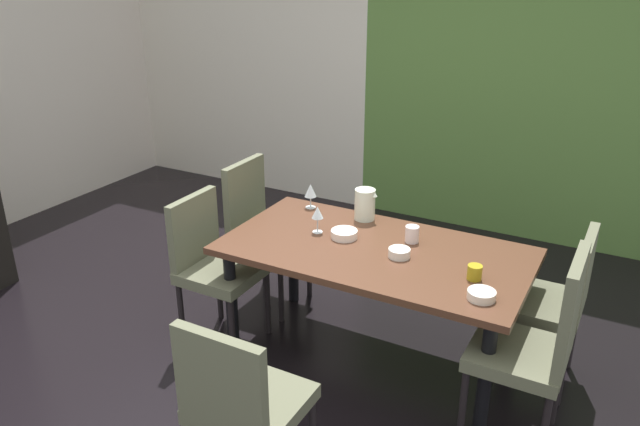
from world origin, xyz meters
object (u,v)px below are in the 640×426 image
Objects in this scene: chair_left_near at (212,260)px; cup_front at (412,234)px; serving_bowl_rear at (399,253)px; pitcher_near_window at (365,204)px; serving_bowl_north at (344,234)px; chair_head_near at (241,402)px; cup_corner at (475,272)px; dining_table at (374,262)px; wine_glass_south at (311,191)px; chair_right_near at (538,342)px; serving_bowl_east at (481,295)px; wine_glass_west at (318,213)px; chair_left_far at (260,226)px; chair_right_far at (554,297)px.

chair_left_near is 1.22m from cup_front.
serving_bowl_rear is 0.56m from pitcher_near_window.
serving_bowl_north is 0.39m from serving_bowl_rear.
chair_head_near is 1.35m from cup_corner.
dining_table is 10.52× the size of wine_glass_south.
chair_right_near is 7.58× the size of serving_bowl_east.
chair_right_near is 1.92m from chair_left_near.
wine_glass_west reaches higher than serving_bowl_east.
wine_glass_south is at bearing 125.32° from wine_glass_west.
dining_table is at bearing -57.37° from pitcher_near_window.
chair_left_far is 1.13m from cup_front.
chair_left_far is 1.07× the size of chair_left_near.
chair_left_near is at bearing -157.78° from cup_front.
dining_table is 10.39× the size of wine_glass_west.
serving_bowl_east is 0.20m from cup_corner.
chair_right_far is 0.88m from serving_bowl_rear.
wine_glass_south reaches higher than serving_bowl_rear.
chair_left_far is 6.12× the size of wine_glass_south.
wine_glass_south reaches higher than serving_bowl_east.
chair_head_near is at bearing -126.31° from serving_bowl_east.
chair_right_far is 7.68× the size of serving_bowl_rear.
chair_right_near is (0.96, -0.27, -0.07)m from dining_table.
chair_left_near is at bearing -164.17° from dining_table.
pitcher_near_window is at bearing 62.27° from chair_right_near.
dining_table is at bearing 167.46° from serving_bowl_rear.
cup_corner is (-0.08, 0.18, 0.02)m from serving_bowl_east.
wine_glass_west is at bearing 77.14° from chair_right_near.
cup_front is at bearing 14.70° from wine_glass_west.
serving_bowl_north is at bearing 168.18° from dining_table.
serving_bowl_north is 1.61× the size of cup_front.
chair_left_near is (0.01, -0.54, -0.02)m from chair_left_far.
serving_bowl_east is at bearing -40.53° from cup_front.
chair_left_near is 5.67× the size of wine_glass_west.
chair_left_far is at bearing 161.76° from serving_bowl_east.
wine_glass_south is at bearing 149.75° from dining_table.
cup_corner is at bearing 64.19° from chair_right_near.
chair_head_near is (-0.05, -1.25, -0.10)m from dining_table.
chair_head_near is at bearing -118.78° from cup_corner.
wine_glass_west reaches higher than serving_bowl_north.
chair_left_far is 0.96× the size of chair_right_near.
wine_glass_south is 1.19× the size of serving_bowl_east.
chair_head_near is at bearing -92.18° from dining_table.
chair_right_far is at bearing 56.73° from chair_head_near.
serving_bowl_east is at bearing -25.92° from wine_glass_south.
chair_left_far is at bearing 74.29° from chair_right_near.
dining_table is at bearing 74.26° from chair_left_far.
wine_glass_west is (-1.34, -0.23, 0.31)m from chair_right_far.
serving_bowl_north is at bearing -38.11° from wine_glass_south.
cup_front reaches higher than cup_corner.
wine_glass_south is at bearing 86.70° from chair_right_far.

